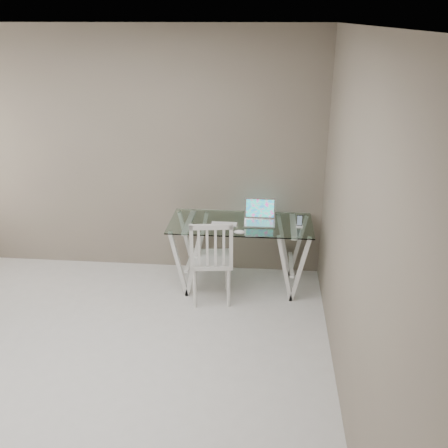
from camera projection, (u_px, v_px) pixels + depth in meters
name	position (u px, v px, depth m)	size (l,w,h in m)	color
room	(47.00, 186.00, 3.29)	(4.50, 4.52, 2.71)	beige
desk	(240.00, 254.00, 5.39)	(1.50, 0.70, 0.75)	silver
chair	(211.00, 258.00, 5.01)	(0.48, 0.48, 0.93)	silver
laptop	(260.00, 217.00, 5.26)	(0.33, 0.29, 0.23)	#BABABF
keyboard	(224.00, 224.00, 5.20)	(0.28, 0.12, 0.01)	silver
mouse	(240.00, 232.00, 4.97)	(0.12, 0.07, 0.04)	white
phone_dock	(299.00, 224.00, 5.13)	(0.07, 0.07, 0.13)	white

